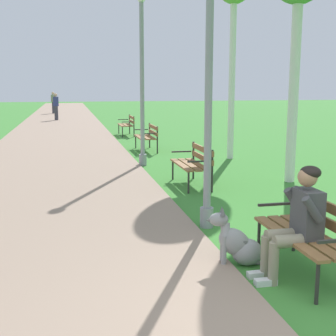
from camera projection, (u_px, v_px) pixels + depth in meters
paved_path at (61, 122)px, 26.35m from camera, size 4.38×60.00×0.04m
park_bench_near at (310, 230)px, 5.03m from camera, size 0.55×1.50×0.85m
park_bench_mid at (194, 162)px, 9.57m from camera, size 0.55×1.50×0.85m
park_bench_far at (148, 135)px, 14.75m from camera, size 0.55×1.50×0.85m
park_bench_furthest at (127, 123)px, 19.32m from camera, size 0.55×1.50×0.85m
person_seated_on_near_bench at (298, 218)px, 4.88m from camera, size 0.74×0.49×1.25m
dog_grey at (238, 244)px, 5.32m from camera, size 0.83×0.35×0.71m
lamp_post_near at (209, 83)px, 6.43m from camera, size 0.24×0.24×4.10m
lamp_post_mid at (142, 77)px, 11.68m from camera, size 0.24×0.24×4.45m
pedestrian_distant at (56, 107)px, 27.52m from camera, size 0.32×0.22×1.65m
pedestrian_further_distant at (53, 103)px, 34.18m from camera, size 0.32×0.22×1.65m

